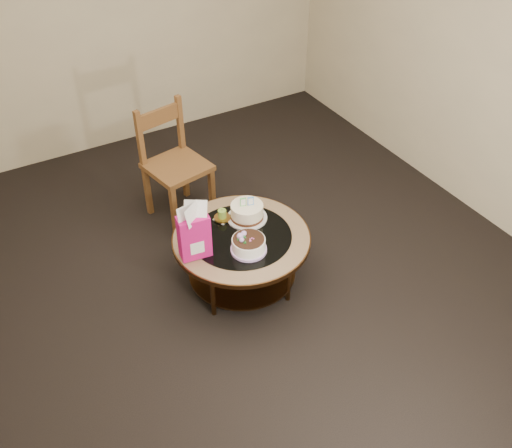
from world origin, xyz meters
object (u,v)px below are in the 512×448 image
cream_cake (247,212)px  gift_bag (194,231)px  dining_chair (174,163)px  decorated_cake (248,245)px  coffee_table (242,244)px

cream_cake → gift_bag: (-0.51, -0.18, 0.15)m
dining_chair → decorated_cake: bearing=-99.9°
decorated_cake → gift_bag: bearing=156.5°
decorated_cake → dining_chair: 1.22m
coffee_table → gift_bag: gift_bag is taller
decorated_cake → dining_chair: dining_chair is taller
cream_cake → dining_chair: 0.92m
cream_cake → coffee_table: bearing=-112.6°
coffee_table → dining_chair: dining_chair is taller
coffee_table → cream_cake: size_ratio=3.34×
cream_cake → gift_bag: 0.56m
coffee_table → decorated_cake: (-0.04, -0.17, 0.13)m
coffee_table → dining_chair: 1.06m
decorated_cake → cream_cake: size_ratio=0.85×
coffee_table → gift_bag: bearing=-176.8°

